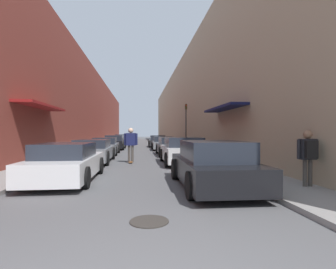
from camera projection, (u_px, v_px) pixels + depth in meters
name	position (u px, v px, depth m)	size (l,w,h in m)	color
ground	(138.00, 147.00, 28.47)	(146.84, 146.84, 0.00)	#515154
curb_strip_left	(106.00, 144.00, 34.65)	(1.80, 66.74, 0.12)	gray
curb_strip_right	(169.00, 144.00, 35.56)	(1.80, 66.74, 0.12)	gray
building_row_left	(84.00, 110.00, 34.30)	(4.90, 66.74, 9.21)	brown
building_row_right	(190.00, 106.00, 35.84)	(4.90, 66.74, 10.39)	tan
parked_car_left_0	(67.00, 162.00, 8.59)	(1.89, 4.41, 1.25)	silver
parked_car_left_1	(93.00, 151.00, 13.91)	(1.94, 4.79, 1.22)	gray
parked_car_left_2	(105.00, 146.00, 18.95)	(1.87, 4.13, 1.22)	#515459
parked_car_left_3	(115.00, 143.00, 24.85)	(1.88, 4.72, 1.34)	black
parked_car_left_4	(118.00, 141.00, 30.73)	(2.05, 4.49, 1.23)	maroon
parked_car_left_5	(121.00, 139.00, 36.05)	(1.88, 4.27, 1.34)	maroon
parked_car_right_0	(213.00, 165.00, 7.56)	(2.00, 4.51, 1.35)	black
parked_car_right_1	(183.00, 151.00, 13.29)	(2.08, 4.18, 1.35)	silver
parked_car_right_2	(170.00, 146.00, 18.47)	(1.85, 4.75, 1.26)	#515459
parked_car_right_3	(163.00, 143.00, 24.07)	(2.00, 4.25, 1.23)	gray
parked_car_right_4	(157.00, 141.00, 29.04)	(1.93, 4.04, 1.29)	#232326
skateboarder	(131.00, 141.00, 13.69)	(0.70, 0.78, 1.83)	brown
manhole_cover	(149.00, 221.00, 4.65)	(0.70, 0.70, 0.02)	#332D28
traffic_light	(186.00, 122.00, 22.49)	(0.16, 0.22, 3.92)	#2D2D2D
pedestrian	(308.00, 151.00, 7.11)	(0.61, 0.34, 1.53)	#47423D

